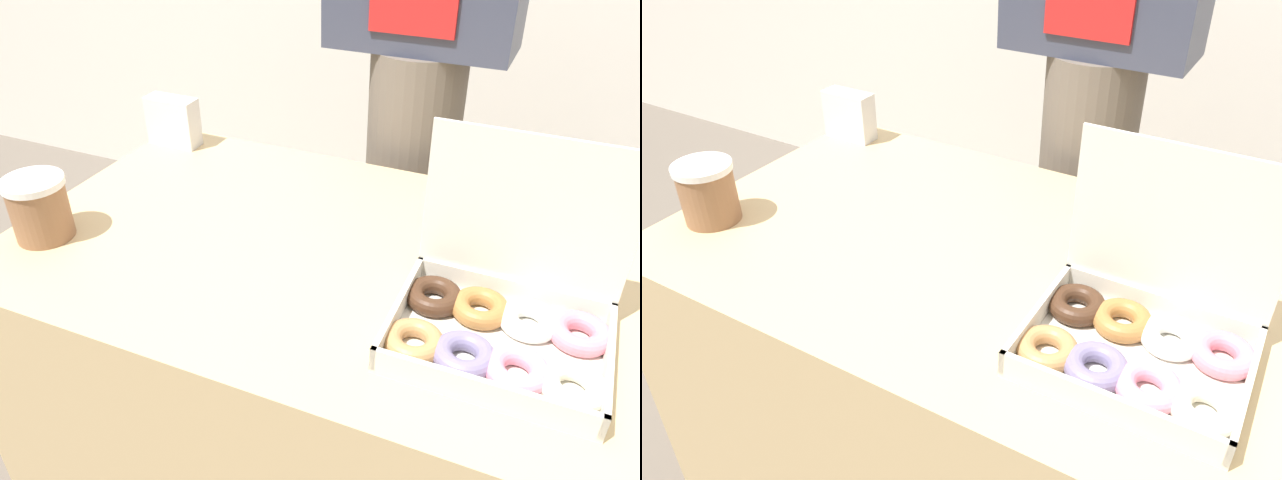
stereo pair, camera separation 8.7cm
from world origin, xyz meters
The scene contains 5 objects.
table centered at (0.00, 0.00, 0.36)m, with size 1.19×0.67×0.73m.
donut_box centered at (0.26, -0.11, 0.77)m, with size 0.32×0.23×0.27m.
coffee_cup centered at (-0.52, -0.16, 0.78)m, with size 0.10×0.10×0.11m.
napkin_holder centered at (-0.53, 0.26, 0.78)m, with size 0.12×0.05×0.11m.
person_customer centered at (-0.04, 0.50, 1.00)m, with size 0.39×0.23×1.78m.
Camera 2 is at (0.37, -0.77, 1.32)m, focal length 35.00 mm.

